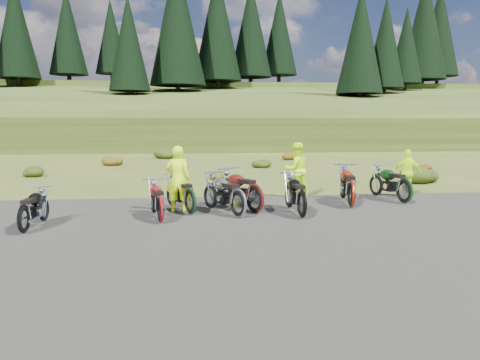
{
  "coord_description": "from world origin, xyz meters",
  "views": [
    {
      "loc": [
        -1.61,
        -11.95,
        2.58
      ],
      "look_at": [
        -0.2,
        0.89,
        0.99
      ],
      "focal_mm": 35.0,
      "sensor_mm": 36.0,
      "label": 1
    }
  ],
  "objects": [
    {
      "name": "shrub_2",
      "position": [
        -6.2,
        16.6,
        0.38
      ],
      "size": [
        1.3,
        1.3,
        0.77
      ],
      "primitive_type": "ellipsoid",
      "color": "#5A310B",
      "rests_on": "ground"
    },
    {
      "name": "conifer_22",
      "position": [
        -3.0,
        56.0,
        16.77
      ],
      "size": [
        7.92,
        7.92,
        20.0
      ],
      "color": "black",
      "rests_on": "ground"
    },
    {
      "name": "conifer_21",
      "position": [
        -9.0,
        50.0,
        12.56
      ],
      "size": [
        5.28,
        5.28,
        14.0
      ],
      "color": "black",
      "rests_on": "ground"
    },
    {
      "name": "person_right_b",
      "position": [
        5.94,
        3.44,
        0.81
      ],
      "size": [
        1.03,
        0.66,
        1.63
      ],
      "primitive_type": "imported",
      "rotation": [
        0.0,
        0.0,
        2.84
      ],
      "color": "#C5FB0D",
      "rests_on": "ground"
    },
    {
      "name": "shrub_4",
      "position": [
        -0.4,
        9.2,
        0.23
      ],
      "size": [
        0.77,
        0.77,
        0.45
      ],
      "primitive_type": "ellipsoid",
      "color": "#5A310B",
      "rests_on": "ground"
    },
    {
      "name": "shrub_3",
      "position": [
        -3.3,
        21.9,
        0.46
      ],
      "size": [
        1.56,
        1.56,
        0.92
      ],
      "primitive_type": "ellipsoid",
      "color": "#21370D",
      "rests_on": "ground"
    },
    {
      "name": "shrub_6",
      "position": [
        5.4,
        19.8,
        0.38
      ],
      "size": [
        1.3,
        1.3,
        0.77
      ],
      "primitive_type": "ellipsoid",
      "color": "#5A310B",
      "rests_on": "ground"
    },
    {
      "name": "motorcycle_0",
      "position": [
        -5.42,
        -0.85,
        0.0
      ],
      "size": [
        0.74,
        1.93,
        0.99
      ],
      "primitive_type": null,
      "rotation": [
        0.0,
        0.0,
        1.51
      ],
      "color": "black",
      "rests_on": "ground"
    },
    {
      "name": "motorcycle_2",
      "position": [
        -1.58,
        0.97,
        0.0
      ],
      "size": [
        1.47,
        2.2,
        1.1
      ],
      "primitive_type": null,
      "rotation": [
        0.0,
        0.0,
        1.98
      ],
      "color": "black",
      "rests_on": "ground"
    },
    {
      "name": "conifer_27",
      "position": [
        27.0,
        55.0,
        14.06
      ],
      "size": [
        5.72,
        5.72,
        15.0
      ],
      "color": "black",
      "rests_on": "ground"
    },
    {
      "name": "shrub_7",
      "position": [
        8.3,
        7.1,
        0.46
      ],
      "size": [
        1.56,
        1.56,
        0.92
      ],
      "primitive_type": "ellipsoid",
      "color": "#21370D",
      "rests_on": "ground"
    },
    {
      "name": "shrub_1",
      "position": [
        -9.1,
        11.3,
        0.31
      ],
      "size": [
        1.03,
        1.03,
        0.61
      ],
      "primitive_type": "ellipsoid",
      "color": "#21370D",
      "rests_on": "ground"
    },
    {
      "name": "motorcycle_3",
      "position": [
        -0.3,
        0.41,
        0.0
      ],
      "size": [
        1.68,
        2.31,
        1.16
      ],
      "primitive_type": null,
      "rotation": [
        0.0,
        0.0,
        2.05
      ],
      "color": "#98999C",
      "rests_on": "ground"
    },
    {
      "name": "hill_slope",
      "position": [
        0.0,
        50.0,
        0.0
      ],
      "size": [
        300.0,
        45.97,
        9.37
      ],
      "primitive_type": null,
      "rotation": [
        0.14,
        0.0,
        0.0
      ],
      "color": "#2B3913",
      "rests_on": "ground"
    },
    {
      "name": "conifer_29",
      "position": [
        39.0,
        67.0,
        18.97
      ],
      "size": [
        7.92,
        7.92,
        20.0
      ],
      "color": "black",
      "rests_on": "ground"
    },
    {
      "name": "conifer_24",
      "position": [
        9.0,
        68.0,
        18.16
      ],
      "size": [
        7.04,
        7.04,
        18.0
      ],
      "color": "black",
      "rests_on": "ground"
    },
    {
      "name": "person_right_a",
      "position": [
        2.06,
        3.74,
        0.94
      ],
      "size": [
        1.06,
        0.92,
        1.87
      ],
      "primitive_type": "imported",
      "rotation": [
        0.0,
        0.0,
        3.4
      ],
      "color": "#C5FB0D",
      "rests_on": "ground"
    },
    {
      "name": "conifer_28",
      "position": [
        33.0,
        61.0,
        14.76
      ],
      "size": [
        5.28,
        5.28,
        14.0
      ],
      "color": "black",
      "rests_on": "ground"
    },
    {
      "name": "hill_plateau",
      "position": [
        0.0,
        110.0,
        0.0
      ],
      "size": [
        300.0,
        90.0,
        9.17
      ],
      "primitive_type": "cube",
      "color": "#2B3913",
      "rests_on": "ground"
    },
    {
      "name": "motorcycle_1",
      "position": [
        -2.35,
        -0.05,
        0.0
      ],
      "size": [
        1.05,
        2.07,
        1.04
      ],
      "primitive_type": null,
      "rotation": [
        0.0,
        0.0,
        1.77
      ],
      "color": "maroon",
      "rests_on": "ground"
    },
    {
      "name": "motorcycle_4",
      "position": [
        0.24,
        1.01,
        0.0
      ],
      "size": [
        1.81,
        2.4,
        1.21
      ],
      "primitive_type": null,
      "rotation": [
        0.0,
        0.0,
        2.08
      ],
      "color": "#54100E",
      "rests_on": "ground"
    },
    {
      "name": "motorcycle_6",
      "position": [
        3.25,
        1.52,
        0.0
      ],
      "size": [
        1.17,
        2.45,
        1.23
      ],
      "primitive_type": null,
      "rotation": [
        0.0,
        0.0,
        1.4
      ],
      "color": "maroon",
      "rests_on": "ground"
    },
    {
      "name": "conifer_26",
      "position": [
        21.0,
        49.0,
        13.37
      ],
      "size": [
        6.16,
        6.16,
        16.0
      ],
      "color": "black",
      "rests_on": "ground"
    },
    {
      "name": "conifer_25",
      "position": [
        15.0,
        74.0,
        18.66
      ],
      "size": [
        6.6,
        6.6,
        17.0
      ],
      "color": "black",
      "rests_on": "ground"
    },
    {
      "name": "motorcycle_5",
      "position": [
        1.4,
        0.16,
        0.0
      ],
      "size": [
        0.79,
        2.19,
        1.14
      ],
      "primitive_type": null,
      "rotation": [
        0.0,
        0.0,
        1.6
      ],
      "color": "black",
      "rests_on": "ground"
    },
    {
      "name": "gravel_pad",
      "position": [
        0.0,
        -2.0,
        0.0
      ],
      "size": [
        20.0,
        12.0,
        0.04
      ],
      "primitive_type": "cube",
      "color": "black",
      "rests_on": "ground"
    },
    {
      "name": "ground",
      "position": [
        0.0,
        0.0,
        0.0
      ],
      "size": [
        300.0,
        300.0,
        0.0
      ],
      "primitive_type": "plane",
      "color": "#384C19",
      "rests_on": "ground"
    },
    {
      "name": "shrub_5",
      "position": [
        2.5,
        14.5,
        0.31
      ],
      "size": [
        1.03,
        1.03,
        0.61
      ],
      "primitive_type": "ellipsoid",
      "color": "#21370D",
      "rests_on": "ground"
    },
    {
      "name": "conifer_30",
      "position": [
        45.0,
        73.0,
        19.66
      ],
      "size": [
        7.48,
        7.48,
        19.0
      ],
      "color": "black",
      "rests_on": "ground"
    },
    {
      "name": "conifer_23",
      "position": [
        3.0,
        62.0,
        17.47
      ],
      "size": [
        7.48,
        7.48,
        19.0
      ],
      "color": "black",
      "rests_on": "ground"
    },
    {
      "name": "conifer_19",
      "position": [
        -21.0,
        69.0,
        17.36
      ],
      "size": [
        6.16,
        6.16,
        16.0
      ],
      "color": "black",
      "rests_on": "ground"
    },
    {
      "name": "shrub_8",
      "position": [
        11.2,
        12.4,
        0.23
      ],
      "size": [
        0.77,
        0.77,
        0.45
      ],
      "primitive_type": "ellipsoid",
      "color": "#5A310B",
      "rests_on": "ground"
    },
    {
      "name": "conifer_18",
      "position": [
        -27.0,
        63.0,
        16.66
      ],
      "size": [
        6.6,
        6.6,
        17.0
      ],
      "color": "black",
      "rests_on": "ground"
    },
    {
      "name": "motorcycle_7",
      "position": [
        5.18,
        2.06,
        0.0
      ],
      "size": [
        1.23,
        2.37,
        1.19
      ],
      "primitive_type": null,
      "rotation": [
        0.0,
        0.0,
        1.79
      ],
      "color": "black",
      "rests_on": "ground"
    },
    {
      "name": "conifer_20",
      "position": [
        -15.0,
        75.0,
        17.65
      ],
      "size": [
        5.72,
        5.72,
        15.0
      ],
      "color": "black",
      "rests_on": "ground"
    },
    {
      "name": "person_middle",
      "position": [
        -1.93,
        1.41,
        0.95
      ],
      "size": [
        0.75,
        0.54,
        1.9
      ],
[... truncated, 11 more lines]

